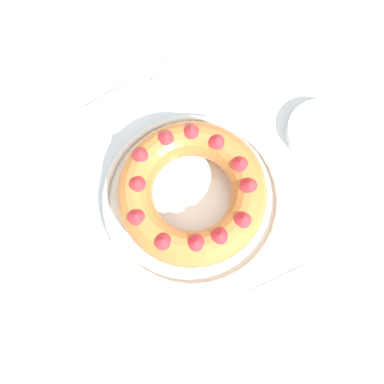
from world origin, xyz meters
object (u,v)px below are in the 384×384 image
at_px(napkin, 298,322).
at_px(bundt_cake, 192,192).
at_px(serving_dish, 192,198).
at_px(side_bowl, 319,132).
at_px(serving_knife, 124,89).
at_px(fork, 143,90).
at_px(cake_knife, 144,103).

bearing_deg(napkin, bundt_cake, -173.20).
distance_m(serving_dish, napkin, 0.31).
bearing_deg(serving_dish, side_bowl, 85.23).
bearing_deg(napkin, serving_knife, -177.60).
bearing_deg(bundt_cake, fork, 170.48).
height_order(cake_knife, napkin, cake_knife).
xyz_separation_m(serving_dish, fork, (-0.26, 0.04, -0.01)).
bearing_deg(side_bowl, napkin, -42.90).
bearing_deg(bundt_cake, side_bowl, 85.22).
height_order(fork, serving_knife, serving_knife).
distance_m(bundt_cake, cake_knife, 0.25).
bearing_deg(fork, side_bowl, 40.31).
relative_size(fork, napkin, 1.22).
relative_size(fork, side_bowl, 1.60).
relative_size(fork, serving_knife, 0.95).
xyz_separation_m(bundt_cake, serving_knife, (-0.29, 0.01, -0.06)).
relative_size(serving_dish, bundt_cake, 1.24).
bearing_deg(cake_knife, napkin, -1.30).
relative_size(serving_dish, side_bowl, 2.64).
bearing_deg(cake_knife, bundt_cake, -9.52).
height_order(fork, napkin, fork).
bearing_deg(serving_knife, serving_dish, 3.39).
xyz_separation_m(cake_knife, napkin, (0.54, 0.00, -0.00)).
bearing_deg(napkin, side_bowl, 137.10).
relative_size(cake_knife, side_bowl, 1.38).
xyz_separation_m(bundt_cake, side_bowl, (0.03, 0.30, -0.05)).
distance_m(cake_knife, napkin, 0.54).
bearing_deg(serving_dish, napkin, 6.79).
bearing_deg(serving_knife, cake_knife, 26.87).
distance_m(cake_knife, side_bowl, 0.37).
xyz_separation_m(bundt_cake, cake_knife, (-0.24, 0.03, -0.06)).
bearing_deg(cake_knife, fork, 154.56).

